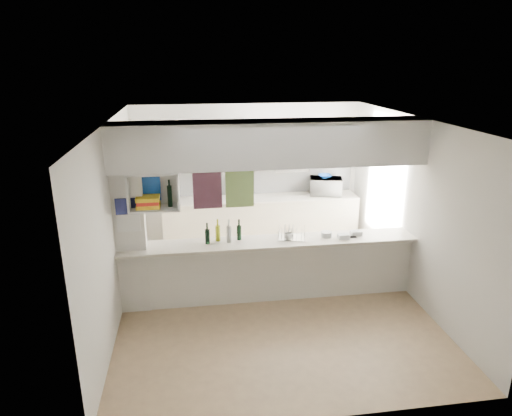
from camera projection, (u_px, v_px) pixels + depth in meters
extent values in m
plane|color=#947556|center=(270.00, 298.00, 6.72)|extent=(4.80, 4.80, 0.00)
plane|color=white|center=(271.00, 121.00, 5.91)|extent=(4.80, 4.80, 0.00)
plane|color=silver|center=(248.00, 174.00, 8.57)|extent=(4.20, 0.00, 4.20)
plane|color=silver|center=(114.00, 223.00, 6.02)|extent=(0.00, 4.80, 4.80)
plane|color=silver|center=(413.00, 208.00, 6.60)|extent=(0.00, 4.80, 4.80)
cube|color=silver|center=(270.00, 271.00, 6.58)|extent=(4.20, 0.15, 0.88)
cube|color=beige|center=(270.00, 242.00, 6.44)|extent=(4.20, 0.50, 0.04)
cube|color=white|center=(271.00, 144.00, 6.00)|extent=(4.20, 0.50, 0.60)
cube|color=silver|center=(130.00, 222.00, 6.05)|extent=(0.40, 0.18, 2.60)
cube|color=#191E4C|center=(127.00, 206.00, 5.88)|extent=(0.30, 0.01, 0.22)
cube|color=white|center=(129.00, 223.00, 5.95)|extent=(0.30, 0.01, 0.24)
cube|color=#2E1425|center=(207.00, 187.00, 6.28)|extent=(0.40, 0.02, 0.62)
cube|color=#186D5A|center=(240.00, 186.00, 6.34)|extent=(0.40, 0.02, 0.62)
cube|color=white|center=(155.00, 208.00, 5.94)|extent=(0.65, 0.35, 0.02)
cube|color=white|center=(152.00, 173.00, 5.79)|extent=(0.65, 0.35, 0.02)
cube|color=white|center=(154.00, 187.00, 6.02)|extent=(0.65, 0.02, 0.50)
cube|color=white|center=(129.00, 191.00, 5.82)|extent=(0.02, 0.35, 0.50)
cube|color=white|center=(178.00, 190.00, 5.91)|extent=(0.02, 0.35, 0.50)
cube|color=gold|center=(148.00, 206.00, 5.91)|extent=(0.30, 0.24, 0.05)
cube|color=#A81C16|center=(148.00, 202.00, 5.90)|extent=(0.28, 0.22, 0.05)
cube|color=gold|center=(148.00, 198.00, 5.88)|extent=(0.30, 0.24, 0.05)
cube|color=#0E40A0|center=(150.00, 188.00, 5.97)|extent=(0.26, 0.02, 0.34)
cylinder|color=black|center=(170.00, 196.00, 5.92)|extent=(0.06, 0.06, 0.28)
cube|color=beige|center=(261.00, 221.00, 8.58)|extent=(3.60, 0.60, 0.90)
cube|color=beige|center=(261.00, 198.00, 8.44)|extent=(3.60, 0.63, 0.03)
cube|color=silver|center=(259.00, 178.00, 8.61)|extent=(3.60, 0.03, 0.60)
cube|color=beige|center=(249.00, 145.00, 8.23)|extent=(2.62, 0.34, 0.72)
cube|color=white|center=(290.00, 166.00, 8.39)|extent=(0.60, 0.46, 0.12)
cube|color=silver|center=(293.00, 171.00, 8.18)|extent=(0.60, 0.02, 0.05)
imported|color=white|center=(326.00, 186.00, 8.56)|extent=(0.66, 0.52, 0.32)
imported|color=#0E40A0|center=(325.00, 176.00, 8.51)|extent=(0.25, 0.25, 0.06)
cube|color=silver|center=(291.00, 237.00, 6.53)|extent=(0.44, 0.37, 0.01)
cylinder|color=white|center=(285.00, 230.00, 6.50)|extent=(0.06, 0.19, 0.19)
cylinder|color=white|center=(289.00, 231.00, 6.50)|extent=(0.06, 0.19, 0.19)
cylinder|color=white|center=(293.00, 231.00, 6.49)|extent=(0.06, 0.19, 0.19)
imported|color=white|center=(288.00, 236.00, 6.42)|extent=(0.13, 0.13, 0.09)
cylinder|color=black|center=(207.00, 236.00, 6.30)|extent=(0.07, 0.07, 0.21)
cylinder|color=black|center=(207.00, 226.00, 6.25)|extent=(0.03, 0.03, 0.10)
cylinder|color=#979F1A|center=(218.00, 233.00, 6.39)|extent=(0.07, 0.07, 0.22)
cylinder|color=#979F1A|center=(218.00, 223.00, 6.34)|extent=(0.03, 0.03, 0.10)
cylinder|color=silver|center=(229.00, 234.00, 6.34)|extent=(0.07, 0.07, 0.24)
cylinder|color=silver|center=(229.00, 223.00, 6.29)|extent=(0.03, 0.03, 0.10)
cylinder|color=black|center=(239.00, 233.00, 6.44)|extent=(0.07, 0.07, 0.21)
cylinder|color=black|center=(239.00, 223.00, 6.39)|extent=(0.03, 0.03, 0.10)
cylinder|color=silver|center=(326.00, 234.00, 6.56)|extent=(0.16, 0.16, 0.08)
cube|color=silver|center=(344.00, 236.00, 6.50)|extent=(0.16, 0.11, 0.07)
cube|color=silver|center=(356.00, 233.00, 6.62)|extent=(0.16, 0.11, 0.07)
cube|color=black|center=(351.00, 237.00, 6.55)|extent=(0.14, 0.07, 0.01)
cylinder|color=black|center=(243.00, 194.00, 8.41)|extent=(0.09, 0.09, 0.13)
cube|color=#4D321A|center=(239.00, 191.00, 8.42)|extent=(0.13, 0.11, 0.22)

